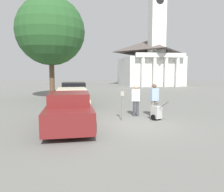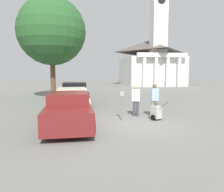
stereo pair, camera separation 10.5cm
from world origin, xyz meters
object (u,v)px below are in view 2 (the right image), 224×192
object	(u,v)px
person_worker	(136,99)
parked_car_tan	(76,91)
parked_car_cream	(72,101)
person_supervisor	(154,98)
parking_meter	(122,100)
parked_car_maroon	(69,110)
church	(150,57)
parked_car_black	(74,94)
equipment_cart	(156,112)

from	to	relation	value
person_worker	parked_car_tan	bearing A→B (deg)	-47.78
parked_car_cream	person_worker	world-z (taller)	person_worker
parked_car_tan	person_supervisor	bearing A→B (deg)	-66.22
parking_meter	person_supervisor	bearing A→B (deg)	18.46
parked_car_maroon	parking_meter	size ratio (longest dim) A/B	3.48
parked_car_cream	parking_meter	world-z (taller)	parked_car_cream
parking_meter	church	size ratio (longest dim) A/B	0.06
parked_car_black	parked_car_tan	size ratio (longest dim) A/B	0.98
parked_car_tan	equipment_cart	xyz separation A→B (m)	(4.14, -9.53, -0.30)
parked_car_maroon	parked_car_cream	xyz separation A→B (m)	(-0.00, 3.18, -0.02)
parked_car_maroon	parked_car_cream	world-z (taller)	parked_car_maroon
parked_car_black	equipment_cart	distance (m)	7.20
parking_meter	person_worker	bearing A→B (deg)	44.63
person_worker	equipment_cart	size ratio (longest dim) A/B	1.66
parked_car_black	person_supervisor	xyz separation A→B (m)	(4.28, -5.13, 0.24)
parked_car_maroon	equipment_cart	xyz separation A→B (m)	(4.14, 0.75, -0.31)
church	person_worker	bearing A→B (deg)	-108.83
parked_car_black	church	bearing A→B (deg)	59.01
person_worker	equipment_cart	world-z (taller)	person_worker
person_worker	person_supervisor	xyz separation A→B (m)	(0.90, -0.30, 0.05)
parked_car_maroon	parked_car_tan	xyz separation A→B (m)	(0.00, 10.28, -0.02)
equipment_cart	parked_car_tan	bearing A→B (deg)	88.77
person_worker	church	bearing A→B (deg)	-88.36
parked_car_tan	parked_car_black	bearing A→B (deg)	-92.23
parked_car_cream	person_supervisor	bearing A→B (deg)	-23.59
equipment_cart	parked_car_maroon	bearing A→B (deg)	165.54
parked_car_black	church	size ratio (longest dim) A/B	0.21
parked_car_tan	person_worker	xyz separation A→B (m)	(3.38, -8.48, 0.26)
parked_car_black	church	world-z (taller)	church
parking_meter	church	distance (m)	32.13
parked_car_tan	church	distance (m)	24.90
person_supervisor	equipment_cart	xyz separation A→B (m)	(-0.14, -0.75, -0.60)
parked_car_tan	person_worker	world-z (taller)	person_worker
parked_car_tan	equipment_cart	bearing A→B (deg)	-68.72
parked_car_cream	parking_meter	xyz separation A→B (m)	(2.46, -2.28, 0.30)
parked_car_maroon	parking_meter	world-z (taller)	parked_car_maroon
parked_car_cream	parked_car_black	size ratio (longest dim) A/B	0.94
parked_car_cream	parked_car_tan	distance (m)	7.10
parked_car_black	equipment_cart	bearing A→B (deg)	-57.05
parked_car_maroon	church	size ratio (longest dim) A/B	0.20
parked_car_cream	church	xyz separation A→B (m)	(13.28, 27.65, 4.63)
parked_car_maroon	equipment_cart	bearing A→B (deg)	8.04
parked_car_cream	parking_meter	distance (m)	3.37
parked_car_cream	parking_meter	size ratio (longest dim) A/B	3.42
parked_car_tan	parking_meter	distance (m)	9.71
parked_car_cream	church	bearing A→B (deg)	62.12
parked_car_tan	church	xyz separation A→B (m)	(13.28, 20.55, 4.63)
parked_car_maroon	equipment_cart	world-z (taller)	parked_car_maroon
parked_car_black	person_supervisor	size ratio (longest dim) A/B	2.96
parking_meter	parked_car_tan	bearing A→B (deg)	104.71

